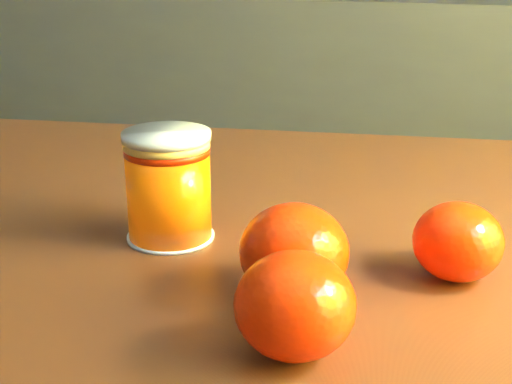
% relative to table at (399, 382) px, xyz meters
% --- Properties ---
extents(kitchen_counter, '(3.15, 0.60, 0.90)m').
position_rel_table_xyz_m(kitchen_counter, '(-0.86, 1.45, -0.25)').
color(kitchen_counter, '#46474B').
rests_on(kitchen_counter, ground).
extents(table, '(1.17, 0.90, 0.81)m').
position_rel_table_xyz_m(table, '(0.00, 0.00, 0.00)').
color(table, '#603018').
rests_on(table, ground).
extents(juice_glass, '(0.07, 0.07, 0.09)m').
position_rel_table_xyz_m(juice_glass, '(-0.19, -0.00, 0.15)').
color(juice_glass, '#F25A04').
rests_on(juice_glass, table).
extents(orange_front, '(0.10, 0.10, 0.07)m').
position_rel_table_xyz_m(orange_front, '(-0.07, -0.07, 0.14)').
color(orange_front, '#FF2D05').
rests_on(orange_front, table).
extents(orange_back, '(0.07, 0.07, 0.06)m').
position_rel_table_xyz_m(orange_back, '(0.03, -0.01, 0.13)').
color(orange_back, '#FF2D05').
rests_on(orange_back, table).
extents(orange_extra, '(0.08, 0.08, 0.06)m').
position_rel_table_xyz_m(orange_extra, '(-0.05, -0.14, 0.14)').
color(orange_extra, '#FF2D05').
rests_on(orange_extra, table).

